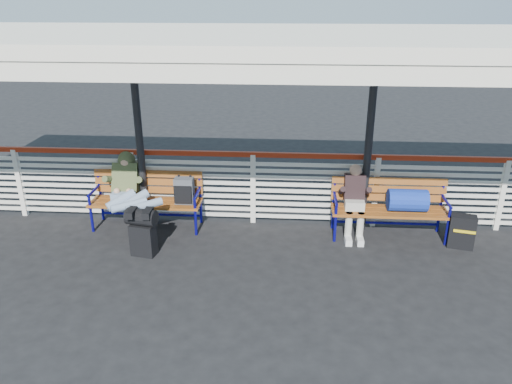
# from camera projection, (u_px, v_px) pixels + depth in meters

# --- Properties ---
(ground) EXTENTS (60.00, 60.00, 0.00)m
(ground) POSITION_uv_depth(u_px,v_px,m) (242.00, 282.00, 6.72)
(ground) COLOR black
(ground) RESTS_ON ground
(fence) EXTENTS (12.08, 0.08, 1.24)m
(fence) POSITION_uv_depth(u_px,v_px,m) (253.00, 186.00, 8.23)
(fence) COLOR silver
(fence) RESTS_ON ground
(canopy) EXTENTS (12.60, 3.60, 3.16)m
(canopy) POSITION_uv_depth(u_px,v_px,m) (247.00, 42.00, 6.39)
(canopy) COLOR silver
(canopy) RESTS_ON ground
(luggage_stack) EXTENTS (0.48, 0.33, 0.73)m
(luggage_stack) POSITION_uv_depth(u_px,v_px,m) (143.00, 230.00, 7.28)
(luggage_stack) COLOR black
(luggage_stack) RESTS_ON ground
(bench_left) EXTENTS (1.80, 0.56, 0.92)m
(bench_left) POSITION_uv_depth(u_px,v_px,m) (157.00, 194.00, 8.11)
(bench_left) COLOR #9D5E1E
(bench_left) RESTS_ON ground
(bench_right) EXTENTS (1.80, 0.56, 0.92)m
(bench_right) POSITION_uv_depth(u_px,v_px,m) (398.00, 202.00, 7.77)
(bench_right) COLOR #9D5E1E
(bench_right) RESTS_ON ground
(traveler_man) EXTENTS (0.94, 1.53, 0.77)m
(traveler_man) POSITION_uv_depth(u_px,v_px,m) (130.00, 196.00, 7.78)
(traveler_man) COLOR #8494B2
(traveler_man) RESTS_ON ground
(companion_person) EXTENTS (0.32, 0.66, 1.15)m
(companion_person) POSITION_uv_depth(u_px,v_px,m) (354.00, 201.00, 7.81)
(companion_person) COLOR #B5B3A4
(companion_person) RESTS_ON ground
(suitcase_side) EXTENTS (0.41, 0.30, 0.52)m
(suitcase_side) POSITION_uv_depth(u_px,v_px,m) (462.00, 231.00, 7.55)
(suitcase_side) COLOR black
(suitcase_side) RESTS_ON ground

